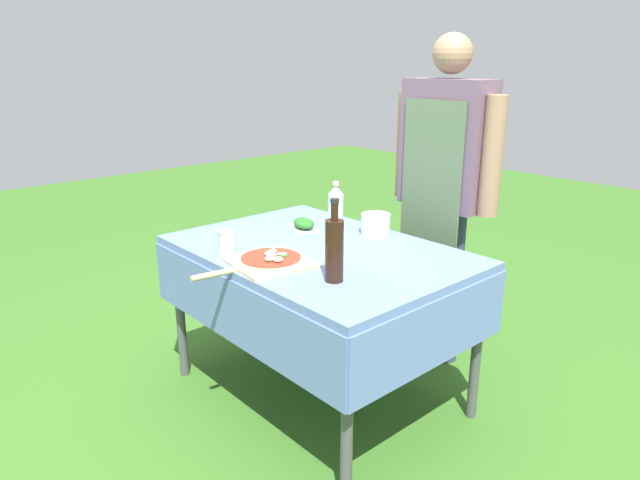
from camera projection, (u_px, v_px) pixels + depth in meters
ground_plane at (319, 394)px, 2.77m from camera, size 12.00×12.00×0.00m
prep_table at (319, 265)px, 2.57m from camera, size 1.33×0.93×0.75m
person_cook at (444, 177)px, 2.87m from camera, size 0.63×0.22×1.68m
pizza_on_peel at (269, 261)px, 2.34m from camera, size 0.35×0.52×0.05m
oil_bottle at (334, 249)px, 2.13m from camera, size 0.07×0.07×0.32m
water_bottle at (336, 209)px, 2.74m from camera, size 0.08×0.08×0.25m
herb_container at (304, 224)px, 2.83m from camera, size 0.20×0.16×0.05m
mixing_tub at (376, 224)px, 2.74m from camera, size 0.14×0.14×0.10m
sauce_jar at (226, 243)px, 2.47m from camera, size 0.07×0.07×0.10m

